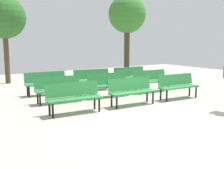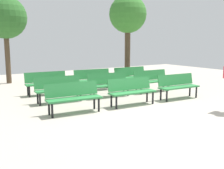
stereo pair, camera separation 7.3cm
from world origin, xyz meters
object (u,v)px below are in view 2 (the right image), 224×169
bench_r1_c2 (152,79)px  tree_1 (128,15)px  bench_r1_c0 (59,87)px  bench_r2_c2 (131,75)px  bench_r0_c2 (178,85)px  bench_r0_c1 (131,90)px  tree_0 (5,18)px  bench_r0_c0 (73,96)px  bench_r1_c1 (109,83)px  bench_r2_c0 (46,82)px  bench_r2_c1 (93,78)px

bench_r1_c2 → tree_1: 3.86m
bench_r1_c0 → bench_r2_c2: (4.00, 1.19, 0.00)m
bench_r0_c2 → bench_r2_c2: same height
bench_r0_c1 → bench_r2_c2: 3.60m
bench_r0_c1 → tree_0: size_ratio=0.39×
tree_1 → bench_r2_c2: bearing=-118.6°
bench_r0_c0 → bench_r1_c1: size_ratio=1.00×
tree_1 → bench_r2_c0: bearing=-170.2°
bench_r1_c0 → bench_r2_c0: size_ratio=1.00×
bench_r1_c1 → bench_r2_c1: 1.47m
bench_r0_c0 → bench_r0_c2: (3.98, -0.31, 0.00)m
bench_r0_c2 → bench_r2_c2: size_ratio=1.00×
bench_r0_c0 → bench_r2_c2: (4.17, 2.71, 0.00)m
tree_1 → bench_r0_c2: bearing=-100.8°
bench_r0_c2 → bench_r1_c1: bearing=142.9°
bench_r0_c1 → tree_0: (-2.30, 6.91, 2.64)m
bench_r2_c2 → tree_1: size_ratio=0.38×
bench_r2_c1 → bench_r2_c0: bearing=-179.9°
bench_r2_c1 → bench_r1_c0: bearing=-142.1°
bench_r2_c2 → tree_0: tree_0 is taller
bench_r0_c0 → bench_r0_c2: same height
bench_r2_c1 → bench_r1_c2: bearing=-35.6°
bench_r0_c2 → bench_r1_c2: bearing=90.4°
bench_r2_c1 → bench_r2_c2: size_ratio=1.01×
bench_r1_c1 → bench_r2_c0: 2.46m
bench_r0_c1 → bench_r1_c2: (2.09, 1.37, 0.00)m
bench_r0_c1 → bench_r2_c0: same height
bench_r1_c0 → bench_r1_c2: bearing=0.4°
bench_r1_c2 → bench_r2_c1: bearing=142.2°
bench_r2_c0 → tree_1: size_ratio=0.38×
bench_r0_c1 → bench_r2_c0: 3.61m
bench_r0_c2 → bench_r2_c1: bearing=123.3°
bench_r0_c0 → tree_1: 6.69m
bench_r0_c0 → bench_r2_c0: bearing=89.7°
bench_r0_c1 → bench_r2_c1: (0.26, 2.99, 0.00)m
bench_r0_c0 → bench_r0_c2: size_ratio=1.00×
bench_r2_c1 → tree_1: bearing=26.8°
bench_r0_c0 → bench_r1_c0: 1.53m
bench_r1_c0 → tree_0: bearing=100.2°
bench_r2_c1 → tree_0: (-2.56, 3.92, 2.64)m
bench_r1_c1 → bench_r2_c1: size_ratio=1.00×
bench_r1_c2 → bench_r2_c2: bearing=90.3°
bench_r1_c0 → tree_1: (4.59, 2.27, 2.78)m
bench_r0_c0 → tree_0: bearing=97.5°
bench_r2_c2 → bench_r0_c1: bearing=-123.3°
bench_r1_c2 → tree_1: size_ratio=0.38×
bench_r0_c1 → tree_1: size_ratio=0.38×
bench_r0_c2 → tree_1: size_ratio=0.38×
bench_r1_c0 → bench_r1_c2: (3.91, -0.31, 0.00)m
bench_r0_c1 → bench_r2_c1: bearing=89.2°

